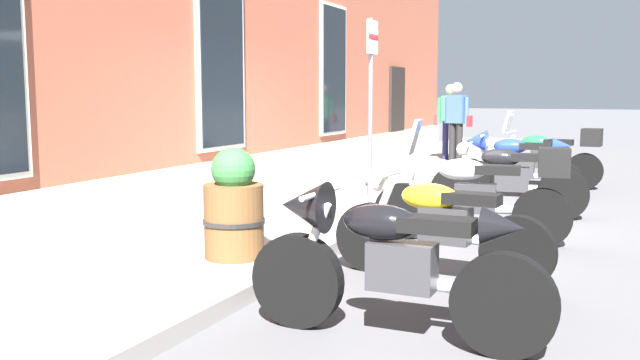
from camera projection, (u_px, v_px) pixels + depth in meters
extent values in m
plane|color=#424244|center=(399.00, 221.00, 9.00)|extent=(140.00, 140.00, 0.00)
cube|color=gray|center=(306.00, 209.00, 9.53)|extent=(30.77, 2.68, 0.15)
cube|color=gray|center=(224.00, 184.00, 10.02)|extent=(24.77, 0.10, 0.70)
cube|color=silver|center=(221.00, 61.00, 9.81)|extent=(1.22, 0.06, 2.52)
cube|color=black|center=(222.00, 61.00, 9.80)|extent=(1.10, 0.03, 2.40)
cube|color=silver|center=(333.00, 70.00, 13.56)|extent=(1.22, 0.06, 2.52)
cube|color=black|center=(334.00, 70.00, 13.54)|extent=(1.10, 0.03, 2.40)
cube|color=black|center=(397.00, 113.00, 17.42)|extent=(1.10, 0.08, 2.30)
cylinder|color=black|center=(298.00, 280.00, 4.89)|extent=(0.12, 0.67, 0.67)
cylinder|color=black|center=(504.00, 305.00, 4.31)|extent=(0.12, 0.67, 0.67)
cylinder|color=silver|center=(310.00, 246.00, 4.82)|extent=(0.07, 0.31, 0.64)
cube|color=#28282B|center=(402.00, 266.00, 4.56)|extent=(0.22, 0.44, 0.32)
ellipsoid|color=black|center=(381.00, 222.00, 4.58)|extent=(0.26, 0.52, 0.24)
cube|color=black|center=(437.00, 225.00, 4.43)|extent=(0.22, 0.48, 0.10)
cylinder|color=silver|center=(321.00, 193.00, 4.74)|extent=(0.62, 0.04, 0.04)
cylinder|color=silver|center=(451.00, 286.00, 4.56)|extent=(0.09, 0.45, 0.09)
cone|color=black|center=(304.00, 206.00, 4.80)|extent=(0.36, 0.34, 0.36)
cone|color=black|center=(503.00, 227.00, 4.26)|extent=(0.24, 0.26, 0.24)
cylinder|color=black|center=(369.00, 237.00, 6.45)|extent=(0.17, 0.64, 0.64)
cylinder|color=black|center=(518.00, 253.00, 5.80)|extent=(0.17, 0.64, 0.64)
cylinder|color=silver|center=(379.00, 213.00, 6.37)|extent=(0.09, 0.30, 0.60)
cube|color=#28282B|center=(445.00, 225.00, 6.08)|extent=(0.26, 0.46, 0.32)
ellipsoid|color=gold|center=(430.00, 197.00, 6.12)|extent=(0.30, 0.54, 0.24)
cube|color=black|center=(472.00, 199.00, 5.94)|extent=(0.26, 0.50, 0.10)
cylinder|color=silver|center=(388.00, 175.00, 6.29)|extent=(0.62, 0.09, 0.04)
cylinder|color=silver|center=(483.00, 241.00, 6.06)|extent=(0.13, 0.46, 0.09)
sphere|color=silver|center=(380.00, 182.00, 6.34)|extent=(0.18, 0.18, 0.18)
cylinder|color=black|center=(402.00, 211.00, 7.90)|extent=(0.20, 0.65, 0.64)
cylinder|color=black|center=(542.00, 218.00, 7.46)|extent=(0.20, 0.65, 0.64)
cylinder|color=silver|center=(411.00, 187.00, 7.83)|extent=(0.11, 0.33, 0.67)
cube|color=#28282B|center=(475.00, 198.00, 7.64)|extent=(0.27, 0.46, 0.32)
ellipsoid|color=#B7BABF|center=(462.00, 170.00, 7.65)|extent=(0.32, 0.55, 0.24)
cube|color=black|center=(498.00, 170.00, 7.54)|extent=(0.28, 0.50, 0.10)
cylinder|color=silver|center=(419.00, 153.00, 7.76)|extent=(0.62, 0.11, 0.04)
cylinder|color=silver|center=(503.00, 209.00, 7.69)|extent=(0.14, 0.46, 0.09)
cube|color=#B2BCC6|center=(414.00, 137.00, 7.76)|extent=(0.37, 0.18, 0.40)
cube|color=black|center=(554.00, 162.00, 7.36)|extent=(0.40, 0.36, 0.30)
cylinder|color=black|center=(455.00, 190.00, 9.48)|extent=(0.19, 0.67, 0.66)
cylinder|color=black|center=(563.00, 195.00, 9.06)|extent=(0.19, 0.67, 0.66)
cylinder|color=silver|center=(463.00, 172.00, 9.41)|extent=(0.10, 0.32, 0.64)
cube|color=#28282B|center=(512.00, 179.00, 9.23)|extent=(0.27, 0.46, 0.32)
ellipsoid|color=black|center=(501.00, 157.00, 9.24)|extent=(0.32, 0.55, 0.24)
cube|color=black|center=(531.00, 158.00, 9.13)|extent=(0.27, 0.50, 0.10)
cylinder|color=silver|center=(469.00, 144.00, 9.34)|extent=(0.62, 0.10, 0.04)
cylinder|color=silver|center=(535.00, 189.00, 9.27)|extent=(0.14, 0.46, 0.09)
sphere|color=silver|center=(463.00, 149.00, 9.38)|extent=(0.18, 0.18, 0.18)
cylinder|color=black|center=(472.00, 177.00, 11.18)|extent=(0.14, 0.61, 0.61)
cylinder|color=black|center=(562.00, 181.00, 10.68)|extent=(0.14, 0.61, 0.61)
cylinder|color=silver|center=(479.00, 160.00, 11.11)|extent=(0.08, 0.34, 0.69)
cube|color=#28282B|center=(520.00, 168.00, 10.89)|extent=(0.24, 0.45, 0.32)
ellipsoid|color=#192D9E|center=(510.00, 146.00, 10.90)|extent=(0.28, 0.53, 0.24)
cube|color=black|center=(536.00, 146.00, 10.76)|extent=(0.24, 0.49, 0.10)
cylinder|color=silver|center=(485.00, 135.00, 11.03)|extent=(0.62, 0.06, 0.04)
cylinder|color=silver|center=(540.00, 176.00, 10.91)|extent=(0.11, 0.45, 0.09)
cone|color=#192D9E|center=(476.00, 141.00, 11.09)|extent=(0.37, 0.35, 0.36)
cone|color=#192D9E|center=(562.00, 146.00, 10.62)|extent=(0.25, 0.27, 0.24)
cylinder|color=black|center=(500.00, 167.00, 12.64)|extent=(0.17, 0.63, 0.63)
cylinder|color=black|center=(584.00, 171.00, 11.95)|extent=(0.17, 0.63, 0.63)
cylinder|color=silver|center=(506.00, 153.00, 12.56)|extent=(0.10, 0.32, 0.65)
cube|color=#28282B|center=(544.00, 159.00, 12.25)|extent=(0.26, 0.46, 0.32)
ellipsoid|color=#195633|center=(536.00, 142.00, 12.28)|extent=(0.30, 0.54, 0.24)
cube|color=black|center=(559.00, 142.00, 12.10)|extent=(0.26, 0.50, 0.10)
cylinder|color=silver|center=(512.00, 132.00, 12.47)|extent=(0.62, 0.09, 0.04)
cylinder|color=silver|center=(563.00, 167.00, 12.22)|extent=(0.13, 0.46, 0.09)
cube|color=#B2BCC6|center=(509.00, 122.00, 12.48)|extent=(0.37, 0.17, 0.40)
cube|color=black|center=(592.00, 137.00, 11.83)|extent=(0.39, 0.35, 0.30)
cylinder|color=black|center=(452.00, 143.00, 15.14)|extent=(0.14, 0.14, 0.86)
cylinder|color=black|center=(459.00, 143.00, 15.02)|extent=(0.14, 0.14, 0.86)
cube|color=#2D478C|center=(456.00, 109.00, 14.99)|extent=(0.33, 0.44, 0.61)
sphere|color=tan|center=(457.00, 88.00, 14.93)|extent=(0.23, 0.23, 0.23)
cylinder|color=#2D478C|center=(447.00, 110.00, 15.16)|extent=(0.09, 0.09, 0.58)
cylinder|color=#2D478C|center=(466.00, 111.00, 14.82)|extent=(0.09, 0.09, 0.58)
cube|color=maroon|center=(469.00, 121.00, 14.81)|extent=(0.14, 0.12, 0.24)
cylinder|color=#1E1E4C|center=(453.00, 141.00, 15.84)|extent=(0.14, 0.14, 0.85)
cylinder|color=#1E1E4C|center=(445.00, 141.00, 15.88)|extent=(0.14, 0.14, 0.85)
cube|color=#26723F|center=(450.00, 109.00, 15.77)|extent=(0.27, 0.43, 0.60)
sphere|color=tan|center=(451.00, 89.00, 15.72)|extent=(0.23, 0.23, 0.23)
cylinder|color=#26723F|center=(461.00, 110.00, 15.72)|extent=(0.09, 0.09, 0.57)
cylinder|color=#26723F|center=(439.00, 110.00, 15.84)|extent=(0.09, 0.09, 0.57)
cube|color=maroon|center=(436.00, 120.00, 15.86)|extent=(0.13, 0.10, 0.24)
cylinder|color=#4C4C51|center=(370.00, 112.00, 9.40)|extent=(0.06, 0.06, 2.50)
cube|color=white|center=(372.00, 37.00, 9.26)|extent=(0.36, 0.03, 0.44)
cube|color=red|center=(373.00, 37.00, 9.26)|extent=(0.36, 0.01, 0.08)
cylinder|color=brown|center=(234.00, 221.00, 6.34)|extent=(0.55, 0.55, 0.68)
cylinder|color=black|center=(234.00, 221.00, 6.34)|extent=(0.58, 0.58, 0.04)
sphere|color=#28602D|center=(233.00, 169.00, 6.28)|extent=(0.40, 0.40, 0.40)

